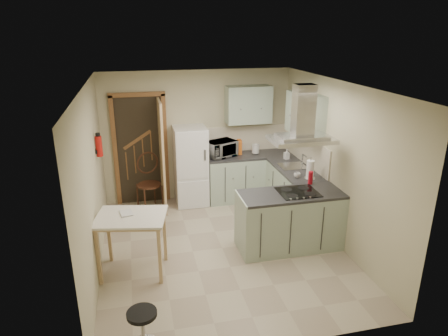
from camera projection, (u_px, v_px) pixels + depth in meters
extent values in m
plane|color=#B2A68B|center=(222.00, 248.00, 6.18)|extent=(4.20, 4.20, 0.00)
plane|color=silver|center=(222.00, 85.00, 5.35)|extent=(4.20, 4.20, 0.00)
plane|color=#BCB591|center=(198.00, 136.00, 7.69)|extent=(3.60, 0.00, 3.60)
plane|color=#BCB591|center=(92.00, 183.00, 5.38)|extent=(0.00, 4.20, 4.20)
plane|color=#BCB591|center=(336.00, 163.00, 6.15)|extent=(0.00, 4.20, 4.20)
cube|color=brown|center=(141.00, 150.00, 7.50)|extent=(1.10, 0.12, 2.10)
cube|color=white|center=(191.00, 166.00, 7.54)|extent=(0.60, 0.60, 1.50)
cube|color=#9EB2A0|center=(235.00, 177.00, 7.82)|extent=(1.08, 0.60, 0.90)
cube|color=#9EB2A0|center=(288.00, 186.00, 7.38)|extent=(0.60, 1.95, 0.90)
cube|color=beige|center=(246.00, 138.00, 7.92)|extent=(1.68, 0.02, 0.50)
cube|color=#9EB2A0|center=(248.00, 105.00, 7.53)|extent=(0.85, 0.35, 0.70)
cube|color=#9EB2A0|center=(305.00, 114.00, 6.69)|extent=(0.35, 0.90, 0.70)
cube|color=#9EB2A0|center=(290.00, 220.00, 6.08)|extent=(1.55, 0.65, 0.90)
cube|color=black|center=(298.00, 192.00, 5.95)|extent=(0.58, 0.50, 0.01)
cube|color=silver|center=(302.00, 139.00, 5.68)|extent=(0.90, 0.55, 0.10)
cube|color=silver|center=(293.00, 166.00, 7.07)|extent=(0.45, 0.40, 0.01)
cylinder|color=#B2140F|center=(99.00, 146.00, 6.14)|extent=(0.10, 0.10, 0.32)
cube|color=tan|center=(133.00, 244.00, 5.45)|extent=(1.03, 0.86, 0.86)
cube|color=#53311B|center=(149.00, 185.00, 7.35)|extent=(0.56, 0.56, 0.97)
cylinder|color=black|center=(143.00, 328.00, 4.23)|extent=(0.35, 0.35, 0.43)
imported|color=black|center=(221.00, 149.00, 7.57)|extent=(0.65, 0.56, 0.30)
cylinder|color=silver|center=(256.00, 149.00, 7.74)|extent=(0.15, 0.15, 0.21)
cube|color=orange|center=(239.00, 147.00, 7.74)|extent=(0.09, 0.19, 0.27)
imported|color=#A9ABB6|center=(287.00, 154.00, 7.44)|extent=(0.10, 0.10, 0.19)
cylinder|color=white|center=(310.00, 169.00, 6.45)|extent=(0.13, 0.13, 0.32)
imported|color=white|center=(297.00, 175.00, 6.53)|extent=(0.11, 0.11, 0.08)
cylinder|color=red|center=(310.00, 178.00, 6.25)|extent=(0.09, 0.09, 0.21)
imported|color=#AB3F39|center=(120.00, 211.00, 5.33)|extent=(0.19, 0.24, 0.10)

